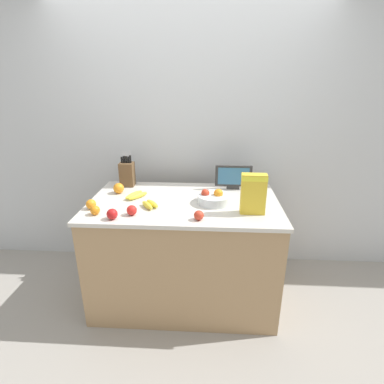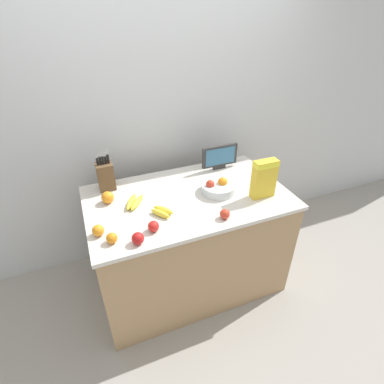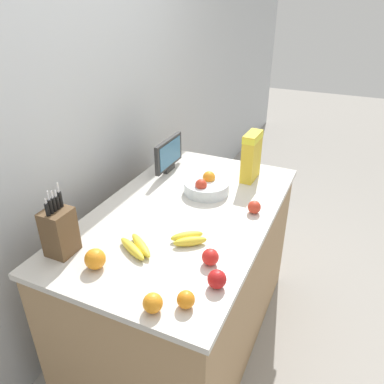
{
  "view_description": "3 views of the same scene",
  "coord_description": "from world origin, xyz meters",
  "views": [
    {
      "loc": [
        0.2,
        -2.22,
        1.83
      ],
      "look_at": [
        0.07,
        -0.02,
        1.0
      ],
      "focal_mm": 28.0,
      "sensor_mm": 36.0,
      "label": 1
    },
    {
      "loc": [
        -0.67,
        -1.75,
        2.18
      ],
      "look_at": [
        0.03,
        -0.01,
        0.96
      ],
      "focal_mm": 28.0,
      "sensor_mm": 36.0,
      "label": 2
    },
    {
      "loc": [
        -1.53,
        -0.74,
        1.95
      ],
      "look_at": [
        0.06,
        -0.02,
        1.01
      ],
      "focal_mm": 35.0,
      "sensor_mm": 36.0,
      "label": 3
    }
  ],
  "objects": [
    {
      "name": "banana_bunch_left",
      "position": [
        -0.25,
        -0.14,
        0.94
      ],
      "size": [
        0.16,
        0.18,
        0.04
      ],
      "rotation": [
        0.0,
        0.0,
        5.49
      ],
      "color": "yellow",
      "rests_on": "counter"
    },
    {
      "name": "banana_bunch_right",
      "position": [
        -0.4,
        0.05,
        0.94
      ],
      "size": [
        0.18,
        0.21,
        0.04
      ],
      "rotation": [
        0.0,
        0.0,
        4.2
      ],
      "color": "yellow",
      "rests_on": "counter"
    },
    {
      "name": "small_monitor",
      "position": [
        0.41,
        0.31,
        1.03
      ],
      "size": [
        0.32,
        0.03,
        0.22
      ],
      "color": "#2D2D2D",
      "rests_on": "counter"
    },
    {
      "name": "orange_front_right",
      "position": [
        -0.62,
        -0.3,
        0.95
      ],
      "size": [
        0.07,
        0.07,
        0.07
      ],
      "primitive_type": "sphere",
      "color": "orange",
      "rests_on": "counter"
    },
    {
      "name": "apple_front",
      "position": [
        -0.35,
        -0.29,
        0.96
      ],
      "size": [
        0.07,
        0.07,
        0.07
      ],
      "primitive_type": "sphere",
      "color": "red",
      "rests_on": "counter"
    },
    {
      "name": "orange_mid_right",
      "position": [
        -0.57,
        0.14,
        0.96
      ],
      "size": [
        0.09,
        0.09,
        0.09
      ],
      "primitive_type": "sphere",
      "color": "orange",
      "rests_on": "counter"
    },
    {
      "name": "apple_by_knife_block",
      "position": [
        0.13,
        -0.34,
        0.95
      ],
      "size": [
        0.07,
        0.07,
        0.07
      ],
      "primitive_type": "sphere",
      "color": "red",
      "rests_on": "counter"
    },
    {
      "name": "wall_back",
      "position": [
        0.0,
        0.66,
        1.3
      ],
      "size": [
        9.0,
        0.06,
        2.6
      ],
      "color": "silver",
      "rests_on": "ground_plane"
    },
    {
      "name": "apple_leftmost",
      "position": [
        -0.47,
        -0.37,
        0.96
      ],
      "size": [
        0.08,
        0.08,
        0.08
      ],
      "primitive_type": "sphere",
      "color": "red",
      "rests_on": "counter"
    },
    {
      "name": "counter",
      "position": [
        0.0,
        0.0,
        0.46
      ],
      "size": [
        1.52,
        0.9,
        0.92
      ],
      "color": "tan",
      "rests_on": "ground_plane"
    },
    {
      "name": "cereal_box",
      "position": [
        0.52,
        -0.2,
        1.08
      ],
      "size": [
        0.18,
        0.08,
        0.3
      ],
      "rotation": [
        0.0,
        0.0,
        -0.02
      ],
      "color": "gold",
      "rests_on": "counter"
    },
    {
      "name": "ground_plane",
      "position": [
        0.0,
        0.0,
        0.0
      ],
      "size": [
        14.0,
        14.0,
        0.0
      ],
      "primitive_type": "plane",
      "color": "gray"
    },
    {
      "name": "fruit_bowl",
      "position": [
        0.24,
        -0.03,
        0.96
      ],
      "size": [
        0.26,
        0.26,
        0.12
      ],
      "color": "silver",
      "rests_on": "counter"
    },
    {
      "name": "orange_front_center",
      "position": [
        -0.68,
        -0.2,
        0.96
      ],
      "size": [
        0.08,
        0.08,
        0.08
      ],
      "primitive_type": "sphere",
      "color": "orange",
      "rests_on": "counter"
    },
    {
      "name": "knife_block",
      "position": [
        -0.55,
        0.34,
        1.03
      ],
      "size": [
        0.12,
        0.11,
        0.33
      ],
      "color": "brown",
      "rests_on": "counter"
    }
  ]
}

